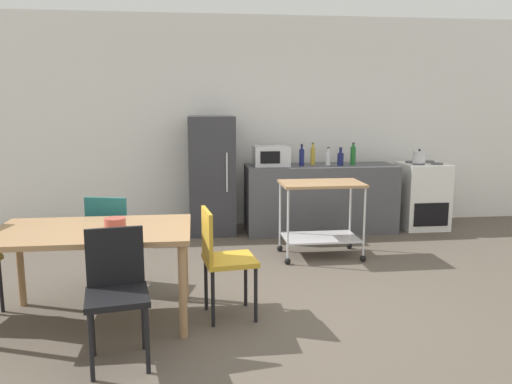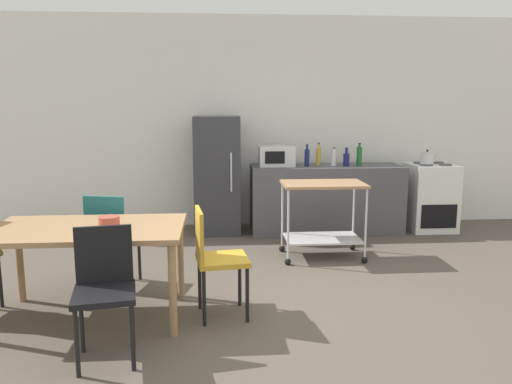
% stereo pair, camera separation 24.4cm
% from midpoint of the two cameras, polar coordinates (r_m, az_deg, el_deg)
% --- Properties ---
extents(ground_plane, '(12.00, 12.00, 0.00)m').
position_cam_midpoint_polar(ground_plane, '(4.37, 4.80, -13.12)').
color(ground_plane, brown).
extents(back_wall, '(8.40, 0.12, 2.90)m').
position_cam_midpoint_polar(back_wall, '(7.20, 0.93, 7.85)').
color(back_wall, white).
rests_on(back_wall, ground_plane).
extents(kitchen_counter, '(2.00, 0.64, 0.90)m').
position_cam_midpoint_polar(kitchen_counter, '(6.87, 8.87, -0.77)').
color(kitchen_counter, '#4C4C51').
rests_on(kitchen_counter, ground_plane).
extents(dining_table, '(1.50, 0.90, 0.75)m').
position_cam_midpoint_polar(dining_table, '(4.19, -16.82, -4.84)').
color(dining_table, '#A37A51').
rests_on(dining_table, ground_plane).
extents(chair_mustard, '(0.45, 0.45, 0.89)m').
position_cam_midpoint_polar(chair_mustard, '(4.08, -3.00, -7.04)').
color(chair_mustard, gold).
rests_on(chair_mustard, ground_plane).
extents(chair_teal, '(0.49, 0.49, 0.89)m').
position_cam_midpoint_polar(chair_teal, '(4.87, -14.64, -4.54)').
color(chair_teal, '#1E666B').
rests_on(chair_teal, ground_plane).
extents(chair_black, '(0.46, 0.46, 0.89)m').
position_cam_midpoint_polar(chair_black, '(3.55, -14.78, -9.99)').
color(chair_black, black).
rests_on(chair_black, ground_plane).
extents(stove_oven, '(0.60, 0.61, 0.92)m').
position_cam_midpoint_polar(stove_oven, '(7.35, 19.92, -0.54)').
color(stove_oven, white).
rests_on(stove_oven, ground_plane).
extents(refrigerator, '(0.60, 0.63, 1.55)m').
position_cam_midpoint_polar(refrigerator, '(6.73, -3.36, 1.92)').
color(refrigerator, '#333338').
rests_on(refrigerator, ground_plane).
extents(kitchen_cart, '(0.91, 0.57, 0.85)m').
position_cam_midpoint_polar(kitchen_cart, '(5.68, 8.74, -1.72)').
color(kitchen_cart, '#A37A51').
rests_on(kitchen_cart, ground_plane).
extents(microwave, '(0.46, 0.35, 0.26)m').
position_cam_midpoint_polar(microwave, '(6.66, 3.36, 4.05)').
color(microwave, silver).
rests_on(microwave, kitchen_counter).
extents(bottle_vinegar, '(0.07, 0.07, 0.29)m').
position_cam_midpoint_polar(bottle_vinegar, '(6.67, 6.80, 3.91)').
color(bottle_vinegar, navy).
rests_on(bottle_vinegar, kitchen_counter).
extents(bottle_soy_sauce, '(0.06, 0.06, 0.30)m').
position_cam_midpoint_polar(bottle_soy_sauce, '(6.81, 8.06, 4.03)').
color(bottle_soy_sauce, gold).
rests_on(bottle_soy_sauce, kitchen_counter).
extents(bottle_sesame_oil, '(0.07, 0.07, 0.24)m').
position_cam_midpoint_polar(bottle_sesame_oil, '(6.80, 9.77, 3.79)').
color(bottle_sesame_oil, silver).
rests_on(bottle_sesame_oil, kitchen_counter).
extents(bottle_wine, '(0.08, 0.08, 0.24)m').
position_cam_midpoint_polar(bottle_wine, '(6.79, 11.14, 3.67)').
color(bottle_wine, navy).
rests_on(bottle_wine, kitchen_counter).
extents(bottle_olive_oil, '(0.07, 0.07, 0.30)m').
position_cam_midpoint_polar(bottle_olive_oil, '(6.86, 12.54, 3.99)').
color(bottle_olive_oil, '#1E6628').
rests_on(bottle_olive_oil, kitchen_counter).
extents(fruit_bowl, '(0.16, 0.16, 0.08)m').
position_cam_midpoint_polar(fruit_bowl, '(4.14, -14.60, -3.23)').
color(fruit_bowl, '#B24C3F').
rests_on(fruit_bowl, dining_table).
extents(kettle, '(0.24, 0.17, 0.19)m').
position_cam_midpoint_polar(kettle, '(7.14, 19.62, 3.64)').
color(kettle, silver).
rests_on(kettle, stove_oven).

